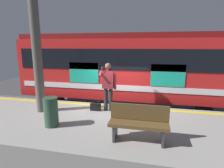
# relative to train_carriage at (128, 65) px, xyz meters

# --- Properties ---
(ground_plane) EXTENTS (25.75, 25.75, 0.00)m
(ground_plane) POSITION_rel_train_carriage_xyz_m (0.26, 2.10, -2.41)
(ground_plane) COLOR #3D3D3F
(platform) EXTENTS (17.17, 3.61, 1.03)m
(platform) POSITION_rel_train_carriage_xyz_m (0.26, 3.91, -1.89)
(platform) COLOR gray
(platform) RESTS_ON ground
(safety_line) EXTENTS (16.83, 0.16, 0.01)m
(safety_line) POSITION_rel_train_carriage_xyz_m (0.26, 2.40, -1.37)
(safety_line) COLOR yellow
(safety_line) RESTS_ON platform
(track_rail_near) EXTENTS (22.32, 0.08, 0.16)m
(track_rail_near) POSITION_rel_train_carriage_xyz_m (0.26, 0.71, -2.33)
(track_rail_near) COLOR slate
(track_rail_near) RESTS_ON ground
(track_rail_far) EXTENTS (22.32, 0.08, 0.16)m
(track_rail_far) POSITION_rel_train_carriage_xyz_m (0.26, -0.72, -2.33)
(track_rail_far) COLOR slate
(track_rail_far) RESTS_ON ground
(train_carriage) EXTENTS (10.34, 2.80, 3.74)m
(train_carriage) POSITION_rel_train_carriage_xyz_m (0.00, 0.00, 0.00)
(train_carriage) COLOR red
(train_carriage) RESTS_ON ground
(passenger) EXTENTS (0.57, 0.55, 1.74)m
(passenger) POSITION_rel_train_carriage_xyz_m (0.33, 2.85, -0.35)
(passenger) COLOR #262628
(passenger) RESTS_ON platform
(handbag) EXTENTS (0.37, 0.33, 0.33)m
(handbag) POSITION_rel_train_carriage_xyz_m (0.79, 2.94, -1.22)
(handbag) COLOR black
(handbag) RESTS_ON platform
(station_column) EXTENTS (0.32, 0.32, 4.09)m
(station_column) POSITION_rel_train_carriage_xyz_m (2.69, 3.42, 0.67)
(station_column) COLOR #59544C
(station_column) RESTS_ON platform
(bench) EXTENTS (1.46, 0.44, 0.90)m
(bench) POSITION_rel_train_carriage_xyz_m (-0.91, 4.80, -0.89)
(bench) COLOR brown
(bench) RESTS_ON platform
(trash_bin) EXTENTS (0.41, 0.41, 0.87)m
(trash_bin) POSITION_rel_train_carriage_xyz_m (1.66, 4.49, -0.94)
(trash_bin) COLOR #2D4C38
(trash_bin) RESTS_ON platform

